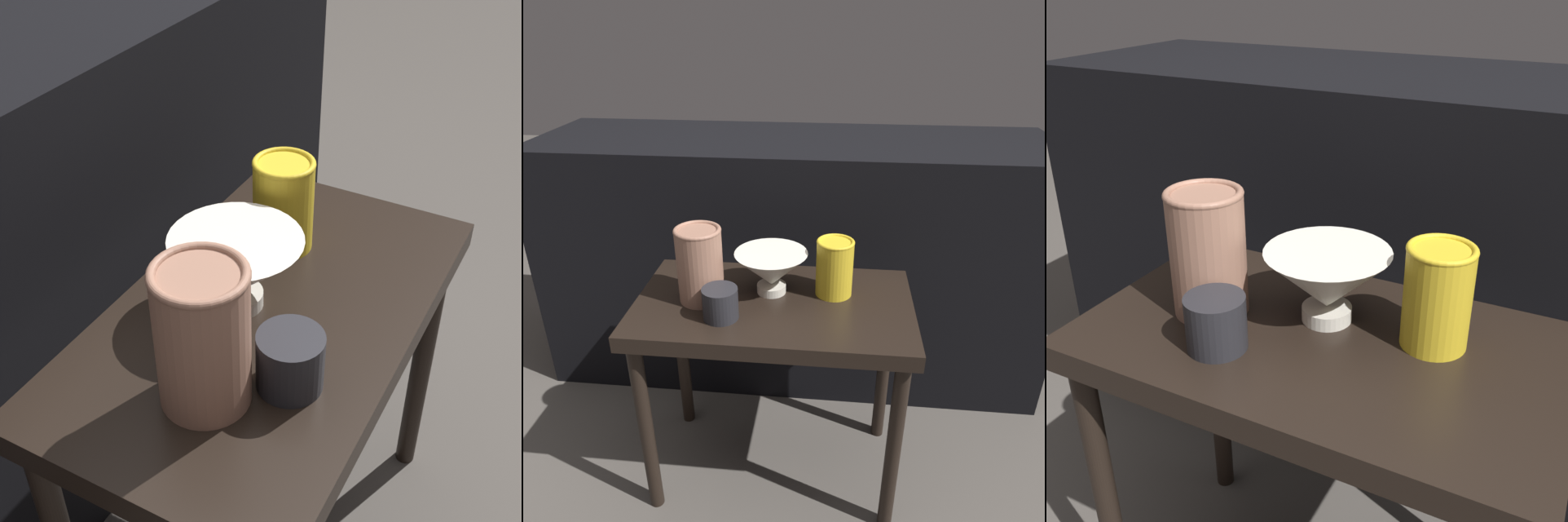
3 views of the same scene
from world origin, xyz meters
TOP-DOWN VIEW (x-y plane):
  - table at (0.00, 0.00)m, footprint 0.67×0.38m
  - bowl at (-0.01, 0.04)m, footprint 0.18×0.18m
  - vase_textured_left at (-0.17, -0.01)m, footprint 0.11×0.11m
  - vase_colorful_right at (0.14, 0.05)m, footprint 0.09×0.09m
  - cup at (-0.11, -0.09)m, footprint 0.08×0.08m

SIDE VIEW (x-z plane):
  - table at x=0.00m, z-range 0.20..0.75m
  - cup at x=-0.11m, z-range 0.55..0.63m
  - bowl at x=-0.01m, z-range 0.56..0.67m
  - vase_colorful_right at x=0.14m, z-range 0.56..0.70m
  - vase_textured_left at x=-0.17m, z-range 0.56..0.74m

